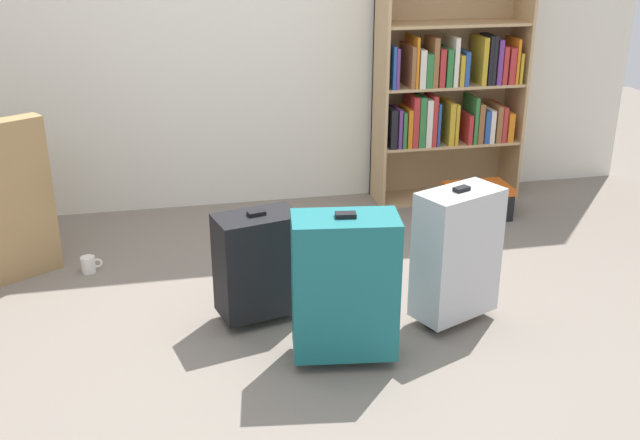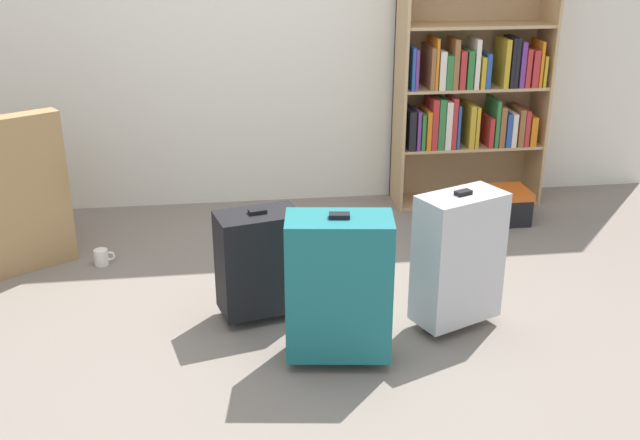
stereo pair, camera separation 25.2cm
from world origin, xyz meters
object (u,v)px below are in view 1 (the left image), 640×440
at_px(suitcase_teal, 345,286).
at_px(suitcase_silver, 457,253).
at_px(bookshelf, 448,89).
at_px(mug, 89,264).
at_px(storage_box, 477,200).
at_px(suitcase_black, 258,264).

height_order(suitcase_teal, suitcase_silver, suitcase_teal).
height_order(bookshelf, mug, bookshelf).
bearing_deg(storage_box, suitcase_black, -146.28).
bearing_deg(suitcase_silver, storage_box, 62.44).
bearing_deg(suitcase_black, suitcase_silver, -12.93).
bearing_deg(bookshelf, suitcase_black, -135.35).
bearing_deg(mug, bookshelf, 17.90).
xyz_separation_m(suitcase_teal, suitcase_black, (-0.33, 0.45, -0.07)).
bearing_deg(suitcase_teal, storage_box, 49.78).
height_order(suitcase_teal, suitcase_black, suitcase_teal).
height_order(bookshelf, suitcase_teal, bookshelf).
height_order(storage_box, suitcase_silver, suitcase_silver).
bearing_deg(suitcase_teal, bookshelf, 58.45).
height_order(bookshelf, storage_box, bookshelf).
bearing_deg(suitcase_black, bookshelf, 44.65).
xyz_separation_m(bookshelf, mug, (-2.42, -0.78, -0.74)).
distance_m(bookshelf, mug, 2.65).
bearing_deg(mug, suitcase_black, -39.63).
height_order(mug, suitcase_silver, suitcase_silver).
distance_m(suitcase_teal, suitcase_black, 0.56).
height_order(bookshelf, suitcase_silver, bookshelf).
bearing_deg(suitcase_black, storage_box, 33.72).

